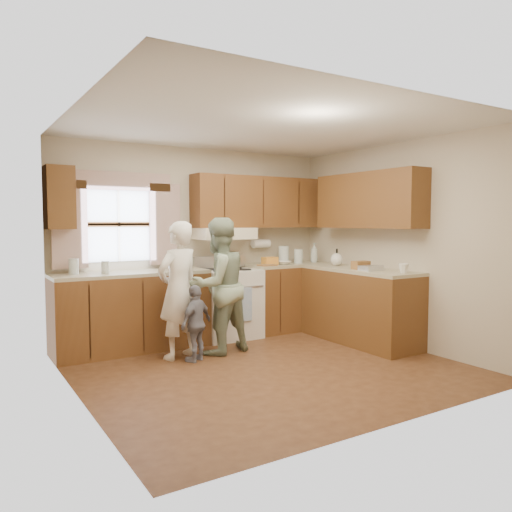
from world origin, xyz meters
TOP-DOWN VIEW (x-y plane):
  - room at (0.00, 0.00)m, footprint 3.80×3.80m
  - kitchen_fixtures at (0.61, 1.08)m, footprint 3.80×2.25m
  - stove at (0.30, 1.44)m, footprint 0.76×0.67m
  - woman_left at (-0.64, 0.85)m, footprint 0.65×0.53m
  - woman_right at (-0.17, 0.80)m, footprint 0.87×0.74m
  - child at (-0.54, 0.62)m, footprint 0.53×0.42m

SIDE VIEW (x-z plane):
  - child at x=-0.54m, z-range 0.00..0.84m
  - stove at x=0.30m, z-range -0.07..1.00m
  - woman_left at x=-0.64m, z-range 0.00..1.54m
  - woman_right at x=-0.17m, z-range 0.00..1.58m
  - kitchen_fixtures at x=0.61m, z-range -0.24..1.91m
  - room at x=0.00m, z-range -0.65..3.15m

